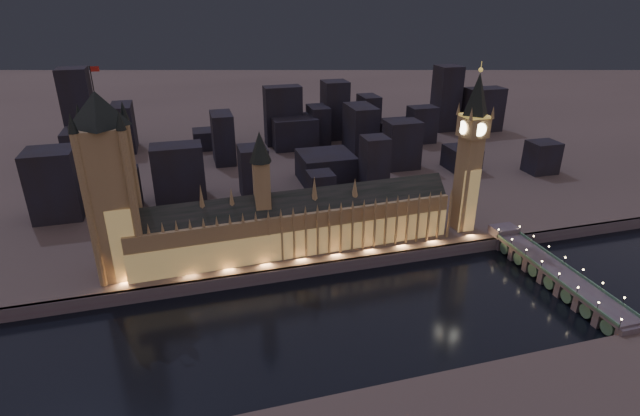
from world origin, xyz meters
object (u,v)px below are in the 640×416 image
object	(u,v)px
elizabeth_tower	(472,141)
westminster_bridge	(552,273)
victoria_tower	(110,179)
palace_of_westminster	(295,224)

from	to	relation	value
elizabeth_tower	westminster_bridge	xyz separation A→B (m)	(22.11, -65.38, -64.00)
victoria_tower	palace_of_westminster	bearing A→B (deg)	-0.10
victoria_tower	westminster_bridge	xyz separation A→B (m)	(240.11, -65.38, -59.79)
palace_of_westminster	westminster_bridge	distance (m)	155.38
palace_of_westminster	elizabeth_tower	size ratio (longest dim) A/B	1.82
victoria_tower	elizabeth_tower	size ratio (longest dim) A/B	1.05
palace_of_westminster	victoria_tower	size ratio (longest dim) A/B	1.73
elizabeth_tower	westminster_bridge	bearing A→B (deg)	-71.32
palace_of_westminster	westminster_bridge	bearing A→B (deg)	-25.04
palace_of_westminster	westminster_bridge	world-z (taller)	palace_of_westminster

